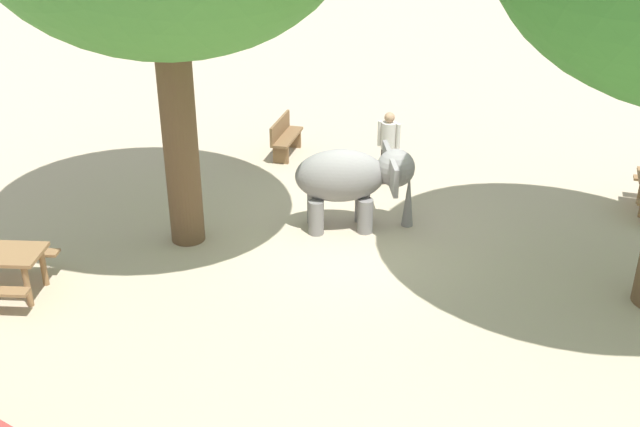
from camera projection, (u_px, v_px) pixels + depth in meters
ground_plane at (357, 236)px, 14.13m from camera, size 60.00×60.00×0.00m
elephant at (353, 179)px, 14.05m from camera, size 2.17×2.03×1.58m
person_handler at (389, 143)px, 15.89m from camera, size 0.51×0.32×1.62m
wooden_bench at (285, 136)px, 17.64m from camera, size 0.81×1.46×0.88m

